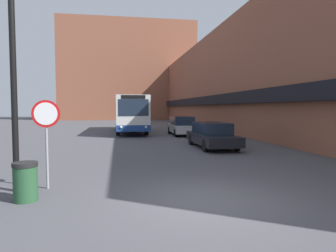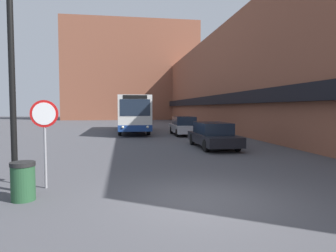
{
  "view_description": "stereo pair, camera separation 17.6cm",
  "coord_description": "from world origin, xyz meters",
  "views": [
    {
      "loc": [
        -2.06,
        -6.94,
        2.26
      ],
      "look_at": [
        0.11,
        6.09,
        1.46
      ],
      "focal_mm": 32.0,
      "sensor_mm": 36.0,
      "label": 1
    },
    {
      "loc": [
        -1.88,
        -6.97,
        2.26
      ],
      "look_at": [
        0.11,
        6.09,
        1.46
      ],
      "focal_mm": 32.0,
      "sensor_mm": 36.0,
      "label": 2
    }
  ],
  "objects": [
    {
      "name": "stop_sign",
      "position": [
        -4.03,
        1.77,
        1.81
      ],
      "size": [
        0.76,
        0.08,
        2.48
      ],
      "color": "gray",
      "rests_on": "ground_plane"
    },
    {
      "name": "parked_car_front",
      "position": [
        3.2,
        9.37,
        0.72
      ],
      "size": [
        1.91,
        4.87,
        1.43
      ],
      "color": "black",
      "rests_on": "ground_plane"
    },
    {
      "name": "city_bus",
      "position": [
        -0.93,
        21.28,
        1.78
      ],
      "size": [
        2.63,
        11.4,
        3.26
      ],
      "color": "silver",
      "rests_on": "ground_plane"
    },
    {
      "name": "building_row_right",
      "position": [
        9.98,
        24.0,
        5.05
      ],
      "size": [
        5.5,
        60.0,
        10.14
      ],
      "color": "brown",
      "rests_on": "ground_plane"
    },
    {
      "name": "parked_car_middle",
      "position": [
        3.2,
        17.44,
        0.76
      ],
      "size": [
        1.86,
        4.58,
        1.54
      ],
      "color": "#B7B7BC",
      "rests_on": "ground_plane"
    },
    {
      "name": "street_lamp",
      "position": [
        -4.54,
        1.65,
        4.31
      ],
      "size": [
        1.46,
        0.36,
        7.05
      ],
      "color": "black",
      "rests_on": "ground_plane"
    },
    {
      "name": "building_backdrop_far",
      "position": [
        0.0,
        53.25,
        9.46
      ],
      "size": [
        26.0,
        8.0,
        18.92
      ],
      "color": "brown",
      "rests_on": "ground_plane"
    },
    {
      "name": "trash_bin",
      "position": [
        -4.3,
        0.69,
        0.48
      ],
      "size": [
        0.59,
        0.59,
        0.95
      ],
      "color": "#234C2D",
      "rests_on": "ground_plane"
    },
    {
      "name": "ground_plane",
      "position": [
        0.0,
        0.0,
        0.0
      ],
      "size": [
        160.0,
        160.0,
        0.0
      ],
      "primitive_type": "plane",
      "color": "#47474C"
    }
  ]
}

